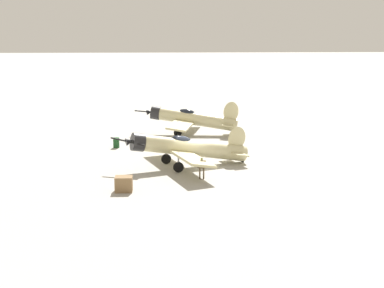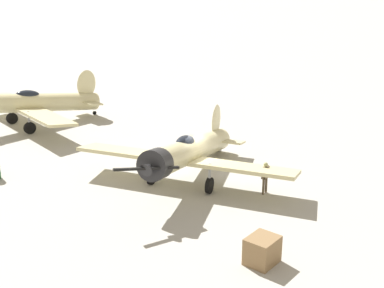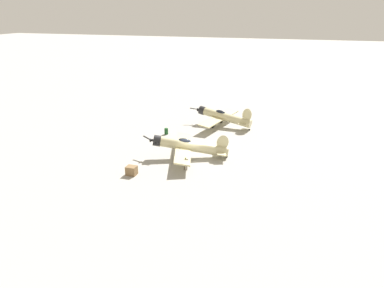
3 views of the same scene
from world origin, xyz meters
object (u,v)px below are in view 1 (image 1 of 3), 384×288
Objects in this scene: equipment_crate at (124,184)px; fuel_drum at (116,143)px; airplane_foreground at (186,148)px; ground_crew_mechanic at (202,166)px; airplane_mid_apron at (191,119)px.

fuel_drum is at bearing -84.01° from equipment_crate.
airplane_foreground is 8.38m from equipment_crate.
ground_crew_mechanic is 6.29m from equipment_crate.
ground_crew_mechanic is at bearing 101.53° from airplane_mid_apron.
airplane_mid_apron is at bearing -111.30° from airplane_foreground.
ground_crew_mechanic is (-0.99, 3.91, -0.57)m from airplane_foreground.
ground_crew_mechanic is 1.73× the size of fuel_drum.
ground_crew_mechanic is (0.08, 18.40, -0.66)m from airplane_mid_apron.
airplane_foreground is 7.11× the size of ground_crew_mechanic.
airplane_foreground is 12.28× the size of fuel_drum.
equipment_crate is at bearing 40.48° from airplane_foreground.
equipment_crate is at bearing 116.54° from ground_crew_mechanic.
airplane_mid_apron reaches higher than airplane_foreground.
airplane_mid_apron reaches higher than ground_crew_mechanic.
equipment_crate is at bearing 95.99° from fuel_drum.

